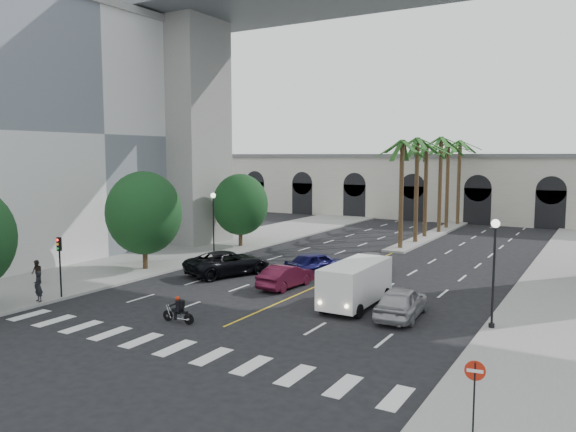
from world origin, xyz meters
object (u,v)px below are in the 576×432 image
at_px(car_a, 401,302).
at_px(cargo_van, 355,283).
at_px(car_b, 286,276).
at_px(pedestrian_a, 38,286).
at_px(traffic_signal_far, 60,257).
at_px(do_not_enter_sign, 475,383).
at_px(lamp_post_left_far, 213,220).
at_px(pedestrian_b, 37,272).
at_px(motorcycle_rider, 179,311).
at_px(car_d, 371,263).
at_px(car_e, 317,263).
at_px(car_c, 228,263).
at_px(lamp_post_right, 494,264).

xyz_separation_m(car_a, cargo_van, (-2.89, 0.73, 0.54)).
distance_m(car_b, pedestrian_a, 14.43).
bearing_deg(traffic_signal_far, do_not_enter_sign, -10.99).
bearing_deg(lamp_post_left_far, pedestrian_b, -107.09).
height_order(car_b, do_not_enter_sign, do_not_enter_sign).
relative_size(lamp_post_left_far, motorcycle_rider, 2.83).
height_order(car_a, car_d, car_a).
relative_size(car_a, car_e, 1.00).
xyz_separation_m(car_a, car_c, (-13.91, 3.96, 0.02)).
distance_m(traffic_signal_far, do_not_enter_sign, 24.68).
distance_m(lamp_post_left_far, traffic_signal_far, 14.52).
relative_size(lamp_post_left_far, car_b, 1.20).
height_order(car_b, pedestrian_a, pedestrian_a).
xyz_separation_m(pedestrian_a, do_not_enter_sign, (24.42, -3.38, 0.77)).
bearing_deg(pedestrian_b, do_not_enter_sign, -0.60).
relative_size(car_d, cargo_van, 0.94).
xyz_separation_m(traffic_signal_far, car_c, (4.35, 10.35, -1.66)).
relative_size(car_a, cargo_van, 0.84).
height_order(car_a, cargo_van, cargo_van).
height_order(lamp_post_left_far, car_b, lamp_post_left_far).
relative_size(lamp_post_right, do_not_enter_sign, 2.19).
bearing_deg(do_not_enter_sign, motorcycle_rider, 153.82).
bearing_deg(traffic_signal_far, car_e, 54.08).
bearing_deg(motorcycle_rider, car_e, 85.15).
bearing_deg(cargo_van, pedestrian_b, -164.06).
height_order(car_a, pedestrian_a, pedestrian_a).
distance_m(cargo_van, pedestrian_a, 17.72).
xyz_separation_m(lamp_post_left_far, cargo_van, (15.48, -7.38, -1.86)).
bearing_deg(pedestrian_b, car_e, 52.54).
height_order(lamp_post_left_far, pedestrian_b, lamp_post_left_far).
xyz_separation_m(lamp_post_left_far, car_b, (9.90, -5.43, -2.49)).
xyz_separation_m(traffic_signal_far, car_a, (18.26, 6.39, -1.69)).
height_order(motorcycle_rider, car_d, car_d).
xyz_separation_m(lamp_post_right, car_a, (-4.44, -0.11, -2.40)).
bearing_deg(pedestrian_a, do_not_enter_sign, 0.22).
height_order(car_b, cargo_van, cargo_van).
height_order(pedestrian_a, pedestrian_b, pedestrian_a).
bearing_deg(car_b, pedestrian_a, 50.18).
height_order(car_a, car_e, car_a).
distance_m(lamp_post_left_far, car_a, 20.22).
distance_m(car_b, car_e, 4.38).
bearing_deg(pedestrian_b, traffic_signal_far, -7.17).
bearing_deg(pedestrian_b, lamp_post_left_far, 84.46).
bearing_deg(car_b, pedestrian_b, 32.92).
relative_size(lamp_post_right, car_a, 1.11).
distance_m(car_d, pedestrian_b, 22.23).
relative_size(traffic_signal_far, motorcycle_rider, 1.93).
xyz_separation_m(lamp_post_right, do_not_enter_sign, (1.52, -11.20, -1.45)).
xyz_separation_m(lamp_post_left_far, car_e, (9.85, -1.05, -2.40)).
relative_size(motorcycle_rider, pedestrian_a, 1.10).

